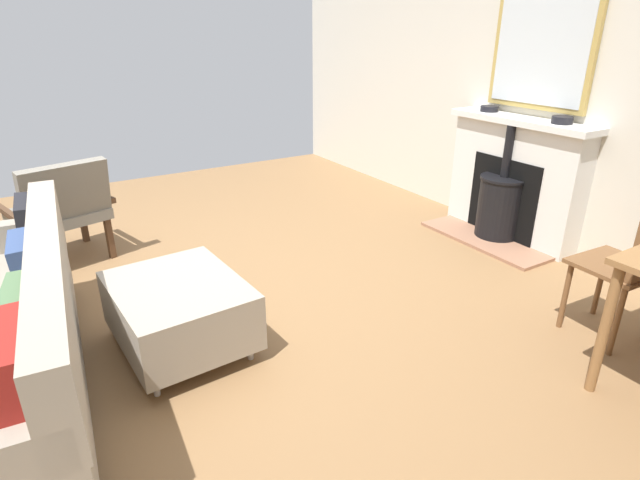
{
  "coord_description": "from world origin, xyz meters",
  "views": [
    {
      "loc": [
        0.7,
        2.93,
        1.67
      ],
      "look_at": [
        -0.69,
        0.67,
        0.55
      ],
      "focal_mm": 28.39,
      "sensor_mm": 36.0,
      "label": 1
    }
  ],
  "objects_px": {
    "mantel_bowl_near": "(489,108)",
    "fireplace": "(510,186)",
    "dining_chair_near_fireplace": "(634,260)",
    "armchair_accent": "(61,207)",
    "ottoman": "(179,309)",
    "mantel_bowl_far": "(562,120)"
  },
  "relations": [
    {
      "from": "ottoman",
      "to": "armchair_accent",
      "type": "bearing_deg",
      "value": -75.96
    },
    {
      "from": "mantel_bowl_near",
      "to": "fireplace",
      "type": "bearing_deg",
      "value": 84.41
    },
    {
      "from": "fireplace",
      "to": "mantel_bowl_far",
      "type": "bearing_deg",
      "value": 95.81
    },
    {
      "from": "dining_chair_near_fireplace",
      "to": "mantel_bowl_near",
      "type": "bearing_deg",
      "value": -113.45
    },
    {
      "from": "mantel_bowl_near",
      "to": "ottoman",
      "type": "xyz_separation_m",
      "value": [
        2.91,
        0.53,
        -0.79
      ]
    },
    {
      "from": "armchair_accent",
      "to": "dining_chair_near_fireplace",
      "type": "xyz_separation_m",
      "value": [
        -2.53,
        2.77,
        0.06
      ]
    },
    {
      "from": "mantel_bowl_near",
      "to": "dining_chair_near_fireplace",
      "type": "relative_size",
      "value": 0.17
    },
    {
      "from": "ottoman",
      "to": "mantel_bowl_far",
      "type": "bearing_deg",
      "value": 176.9
    },
    {
      "from": "mantel_bowl_far",
      "to": "fireplace",
      "type": "bearing_deg",
      "value": -84.19
    },
    {
      "from": "fireplace",
      "to": "armchair_accent",
      "type": "height_order",
      "value": "fireplace"
    },
    {
      "from": "fireplace",
      "to": "dining_chair_near_fireplace",
      "type": "distance_m",
      "value": 1.58
    },
    {
      "from": "mantel_bowl_near",
      "to": "ottoman",
      "type": "bearing_deg",
      "value": 10.28
    },
    {
      "from": "ottoman",
      "to": "dining_chair_near_fireplace",
      "type": "bearing_deg",
      "value": 150.21
    },
    {
      "from": "mantel_bowl_near",
      "to": "armchair_accent",
      "type": "bearing_deg",
      "value": -17.16
    },
    {
      "from": "dining_chair_near_fireplace",
      "to": "fireplace",
      "type": "bearing_deg",
      "value": -117.33
    },
    {
      "from": "ottoman",
      "to": "dining_chair_near_fireplace",
      "type": "distance_m",
      "value": 2.49
    },
    {
      "from": "fireplace",
      "to": "ottoman",
      "type": "xyz_separation_m",
      "value": [
        2.87,
        0.18,
        -0.2
      ]
    },
    {
      "from": "armchair_accent",
      "to": "dining_chair_near_fireplace",
      "type": "height_order",
      "value": "dining_chair_near_fireplace"
    },
    {
      "from": "fireplace",
      "to": "mantel_bowl_far",
      "type": "xyz_separation_m",
      "value": [
        -0.03,
        0.34,
        0.59
      ]
    },
    {
      "from": "mantel_bowl_far",
      "to": "ottoman",
      "type": "distance_m",
      "value": 3.02
    },
    {
      "from": "mantel_bowl_near",
      "to": "mantel_bowl_far",
      "type": "height_order",
      "value": "mantel_bowl_far"
    },
    {
      "from": "mantel_bowl_far",
      "to": "mantel_bowl_near",
      "type": "bearing_deg",
      "value": -90.0
    }
  ]
}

